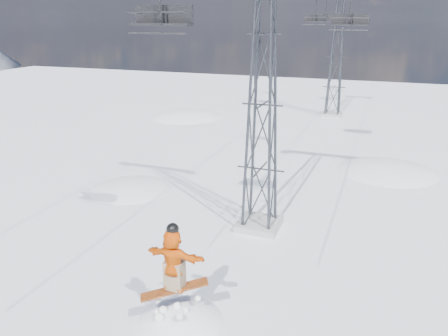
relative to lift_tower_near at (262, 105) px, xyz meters
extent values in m
sphere|color=white|center=(-7.80, 2.00, -13.12)|extent=(16.00, 16.00, 16.00)
sphere|color=white|center=(5.20, 10.00, -14.97)|extent=(20.00, 20.00, 20.00)
sphere|color=white|center=(-12.80, 20.00, -15.87)|extent=(22.00, 22.00, 22.00)
cube|color=#999999|center=(0.00, 0.00, -5.32)|extent=(1.80, 1.80, 0.30)
cube|color=#999999|center=(0.00, 25.00, -5.32)|extent=(1.80, 1.80, 0.30)
cube|color=#C9591A|center=(-0.50, -7.27, -4.15)|extent=(1.90, 1.34, 0.41)
imported|color=orange|center=(-0.50, -7.27, -3.16)|extent=(1.79, 0.58, 1.93)
cube|color=#886E54|center=(-0.50, -7.27, -3.68)|extent=(0.54, 0.41, 0.89)
sphere|color=black|center=(-0.50, -7.27, -2.22)|extent=(0.36, 0.36, 0.36)
cube|color=black|center=(-2.20, -4.22, 3.15)|extent=(2.03, 0.46, 0.08)
cube|color=black|center=(-2.20, -4.00, 3.46)|extent=(2.03, 0.06, 0.56)
cylinder|color=black|center=(-2.20, -4.47, 2.90)|extent=(2.03, 0.06, 0.06)
cylinder|color=black|center=(-2.20, -4.52, 3.51)|extent=(2.03, 0.05, 0.05)
cylinder|color=black|center=(2.20, 10.39, 4.18)|extent=(0.09, 0.09, 2.41)
cube|color=black|center=(2.20, 10.39, 2.97)|extent=(2.19, 0.49, 0.09)
cube|color=black|center=(2.20, 10.64, 3.30)|extent=(2.19, 0.07, 0.60)
cylinder|color=black|center=(2.20, 10.12, 2.70)|extent=(2.19, 0.07, 0.07)
cylinder|color=black|center=(2.20, 10.07, 3.36)|extent=(2.19, 0.05, 0.05)
cylinder|color=black|center=(-2.20, 25.34, 4.23)|extent=(0.08, 0.08, 2.31)
cube|color=black|center=(-2.20, 25.34, 3.07)|extent=(2.10, 0.47, 0.08)
cube|color=black|center=(-2.20, 25.57, 3.39)|extent=(2.10, 0.06, 0.58)
cylinder|color=black|center=(-2.20, 25.07, 2.81)|extent=(2.10, 0.06, 0.06)
cylinder|color=black|center=(-2.20, 25.02, 3.44)|extent=(2.10, 0.05, 0.05)
cylinder|color=black|center=(-2.20, 31.61, 4.31)|extent=(0.08, 0.08, 2.15)
cube|color=black|center=(-2.20, 31.61, 3.23)|extent=(1.96, 0.44, 0.08)
cube|color=black|center=(-2.20, 31.82, 3.52)|extent=(1.96, 0.06, 0.54)
cylinder|color=black|center=(-2.20, 31.36, 2.99)|extent=(1.96, 0.06, 0.06)
cylinder|color=black|center=(-2.20, 31.32, 3.57)|extent=(1.96, 0.05, 0.05)
camera|label=1|loc=(4.65, -16.96, 3.33)|focal=35.00mm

